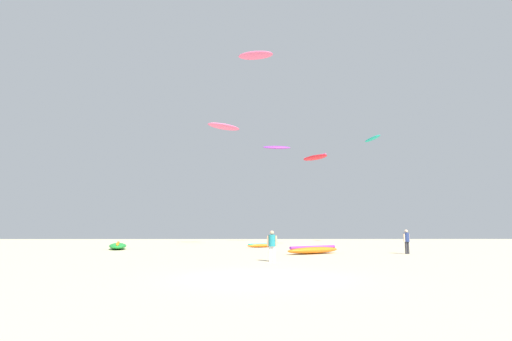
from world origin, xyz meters
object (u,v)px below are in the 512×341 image
Objects in this scene: kite_aloft_1 at (315,157)px; kite_aloft_2 at (277,147)px; person_foreground at (272,243)px; kite_aloft_0 at (372,139)px; person_midground at (407,240)px; kite_grounded_mid at (313,250)px; kite_grounded_near at (118,246)px; kite_aloft_3 at (256,55)px; kite_grounded_far at (261,246)px; kite_aloft_4 at (224,127)px.

kite_aloft_1 is 0.88× the size of kite_aloft_2.
kite_aloft_0 is at bearing -14.56° from person_foreground.
kite_aloft_1 is at bearing -72.51° from kite_aloft_2.
kite_grounded_mid is (-6.42, 0.13, -0.70)m from person_midground.
kite_grounded_near is at bearing -147.57° from kite_aloft_0.
kite_aloft_1 is at bearing -13.48° from person_midground.
person_midground reaches higher than kite_grounded_mid.
kite_grounded_mid is 20.44m from kite_aloft_3.
person_midground is 0.47× the size of kite_aloft_3.
kite_aloft_2 is (-0.60, 27.10, 13.11)m from kite_grounded_mid.
kite_grounded_near is 22.74m from kite_aloft_1.
person_midground is 23.24m from kite_grounded_near.
kite_aloft_0 is 13.32m from kite_aloft_2.
kite_aloft_1 is at bearing 41.49° from kite_grounded_far.
kite_grounded_far is at bearing 107.78° from kite_grounded_mid.
person_midground is 28.91m from kite_aloft_0.
kite_aloft_0 is at bearing 43.34° from kite_aloft_1.
kite_aloft_2 reaches higher than person_foreground.
kite_aloft_0 is at bearing 42.62° from kite_grounded_far.
kite_grounded_near is at bearing 46.56° from person_midground.
kite_aloft_0 is 1.17× the size of kite_aloft_3.
kite_aloft_4 is at bearing -160.50° from kite_aloft_0.
person_foreground reaches higher than kite_grounded_near.
kite_aloft_2 reaches higher than kite_grounded_mid.
kite_aloft_3 is (-6.81, -7.38, 8.71)m from kite_aloft_1.
person_midground is 0.46× the size of kite_aloft_1.
kite_aloft_1 is at bearing -10.43° from kite_aloft_4.
kite_grounded_near reaches higher than kite_grounded_mid.
kite_aloft_0 is at bearing -39.44° from person_midground.
person_midground is at bearing -75.55° from kite_aloft_2.
kite_aloft_3 reaches higher than kite_aloft_4.
person_midground is at bearing -77.74° from kite_aloft_1.
person_foreground is at bearing -116.51° from kite_aloft_0.
kite_grounded_mid is at bearing 63.06° from person_midground.
kite_grounded_far is 18.39m from kite_aloft_3.
kite_aloft_0 is 13.87m from kite_aloft_1.
person_foreground is 0.38× the size of kite_aloft_0.
kite_grounded_near is at bearing -127.06° from kite_aloft_4.
kite_aloft_2 is 19.60m from kite_aloft_3.
kite_aloft_3 is (-3.86, 8.46, 18.20)m from kite_grounded_mid.
person_foreground is at bearing -94.39° from kite_aloft_2.
kite_grounded_near reaches higher than kite_grounded_far.
kite_aloft_4 is (-4.22, 7.46, 13.66)m from kite_grounded_far.
kite_aloft_0 is (28.22, 17.93, 13.87)m from kite_grounded_near.
kite_grounded_mid is 1.26× the size of kite_aloft_3.
person_foreground is 27.93m from kite_aloft_4.
kite_aloft_2 is at bearing 80.07° from kite_aloft_3.
person_midground is at bearing -17.70° from kite_grounded_near.
kite_aloft_1 is (-9.56, -9.02, -4.41)m from kite_aloft_0.
kite_aloft_1 reaches higher than kite_grounded_mid.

